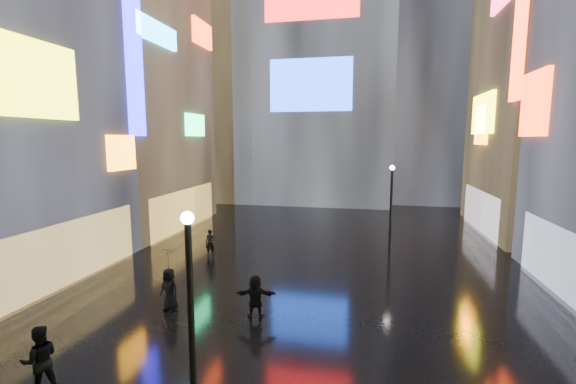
# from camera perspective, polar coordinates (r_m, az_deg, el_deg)

# --- Properties ---
(ground) EXTENTS (140.00, 140.00, 0.00)m
(ground) POSITION_cam_1_polar(r_m,az_deg,el_deg) (22.14, 4.33, -10.11)
(ground) COLOR black
(ground) RESTS_ON ground
(building_left_far) EXTENTS (10.28, 12.00, 22.00)m
(building_left_far) POSITION_cam_1_polar(r_m,az_deg,el_deg) (33.01, -23.53, 14.46)
(building_left_far) COLOR black
(building_left_far) RESTS_ON ground
(building_right_far) EXTENTS (10.28, 12.00, 28.00)m
(building_right_far) POSITION_cam_1_polar(r_m,az_deg,el_deg) (34.37, 36.35, 18.40)
(building_right_far) COLOR black
(building_right_far) RESTS_ON ground
(tower_main) EXTENTS (16.00, 14.20, 42.00)m
(tower_main) POSITION_cam_1_polar(r_m,az_deg,el_deg) (47.40, 4.87, 25.24)
(tower_main) COLOR black
(tower_main) RESTS_ON ground
(tower_flank_right) EXTENTS (12.00, 12.00, 34.00)m
(tower_flank_right) POSITION_cam_1_polar(r_m,az_deg,el_deg) (48.40, 20.26, 19.53)
(tower_flank_right) COLOR black
(tower_flank_right) RESTS_ON ground
(tower_flank_left) EXTENTS (10.00, 10.00, 26.00)m
(tower_flank_left) POSITION_cam_1_polar(r_m,az_deg,el_deg) (46.45, -9.69, 15.39)
(tower_flank_left) COLOR black
(tower_flank_left) RESTS_ON ground
(lamp_near) EXTENTS (0.30, 0.30, 5.20)m
(lamp_near) POSITION_cam_1_polar(r_m,az_deg,el_deg) (9.62, -14.23, -16.13)
(lamp_near) COLOR black
(lamp_near) RESTS_ON ground
(lamp_far) EXTENTS (0.30, 0.30, 5.20)m
(lamp_far) POSITION_cam_1_polar(r_m,az_deg,el_deg) (24.97, 15.02, -1.34)
(lamp_far) COLOR black
(lamp_far) RESTS_ON ground
(pedestrian_1) EXTENTS (1.16, 1.15, 1.89)m
(pedestrian_1) POSITION_cam_1_polar(r_m,az_deg,el_deg) (13.08, -32.87, -20.15)
(pedestrian_1) COLOR black
(pedestrian_1) RESTS_ON ground
(pedestrian_4) EXTENTS (0.93, 0.71, 1.71)m
(pedestrian_4) POSITION_cam_1_polar(r_m,az_deg,el_deg) (16.58, -17.15, -13.59)
(pedestrian_4) COLOR black
(pedestrian_4) RESTS_ON ground
(pedestrian_5) EXTENTS (1.63, 0.77, 1.69)m
(pedestrian_5) POSITION_cam_1_polar(r_m,az_deg,el_deg) (15.29, -4.84, -15.18)
(pedestrian_5) COLOR black
(pedestrian_5) RESTS_ON ground
(pedestrian_6) EXTENTS (0.63, 0.47, 1.56)m
(pedestrian_6) POSITION_cam_1_polar(r_m,az_deg,el_deg) (23.21, -11.44, -7.38)
(pedestrian_6) COLOR black
(pedestrian_6) RESTS_ON ground
(umbrella_2) EXTENTS (1.20, 1.21, 0.82)m
(umbrella_2) POSITION_cam_1_polar(r_m,az_deg,el_deg) (16.17, -17.33, -9.40)
(umbrella_2) COLOR black
(umbrella_2) RESTS_ON pedestrian_4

